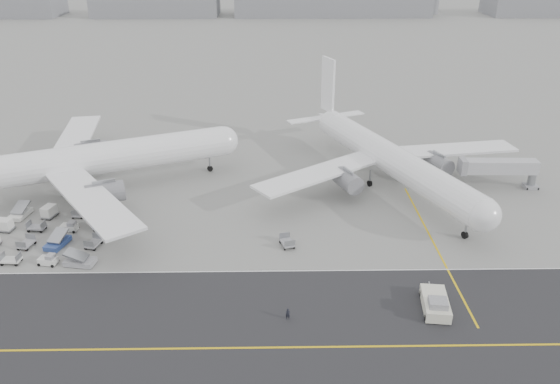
{
  "coord_description": "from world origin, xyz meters",
  "views": [
    {
      "loc": [
        5.01,
        -67.2,
        43.55
      ],
      "look_at": [
        6.29,
        12.0,
        5.67
      ],
      "focal_mm": 35.0,
      "sensor_mm": 36.0,
      "label": 1
    }
  ],
  "objects_px": {
    "airliner_b": "(387,157)",
    "jet_bridge": "(500,168)",
    "ground_crew_a": "(288,314)",
    "pushback_tug": "(436,303)",
    "airliner_a": "(80,161)"
  },
  "relations": [
    {
      "from": "airliner_b",
      "to": "pushback_tug",
      "type": "relative_size",
      "value": 6.17
    },
    {
      "from": "airliner_a",
      "to": "jet_bridge",
      "type": "distance_m",
      "value": 76.96
    },
    {
      "from": "pushback_tug",
      "to": "jet_bridge",
      "type": "xyz_separation_m",
      "value": [
        21.62,
        36.52,
        2.97
      ]
    },
    {
      "from": "airliner_b",
      "to": "jet_bridge",
      "type": "xyz_separation_m",
      "value": [
        20.66,
        -1.88,
        -1.6
      ]
    },
    {
      "from": "airliner_b",
      "to": "ground_crew_a",
      "type": "bearing_deg",
      "value": -138.96
    },
    {
      "from": "pushback_tug",
      "to": "ground_crew_a",
      "type": "height_order",
      "value": "pushback_tug"
    },
    {
      "from": "airliner_b",
      "to": "ground_crew_a",
      "type": "xyz_separation_m",
      "value": [
        -19.74,
        -39.98,
        -4.78
      ]
    },
    {
      "from": "pushback_tug",
      "to": "ground_crew_a",
      "type": "distance_m",
      "value": 18.85
    },
    {
      "from": "airliner_a",
      "to": "jet_bridge",
      "type": "height_order",
      "value": "airliner_a"
    },
    {
      "from": "airliner_a",
      "to": "ground_crew_a",
      "type": "distance_m",
      "value": 52.72
    },
    {
      "from": "ground_crew_a",
      "to": "airliner_a",
      "type": "bearing_deg",
      "value": 130.14
    },
    {
      "from": "airliner_a",
      "to": "ground_crew_a",
      "type": "xyz_separation_m",
      "value": [
        36.53,
        -37.65,
        -5.21
      ]
    },
    {
      "from": "airliner_b",
      "to": "jet_bridge",
      "type": "bearing_deg",
      "value": -27.89
    },
    {
      "from": "jet_bridge",
      "to": "ground_crew_a",
      "type": "xyz_separation_m",
      "value": [
        -40.4,
        -38.09,
        -3.18
      ]
    },
    {
      "from": "airliner_a",
      "to": "pushback_tug",
      "type": "xyz_separation_m",
      "value": [
        55.31,
        -36.07,
        -5.0
      ]
    }
  ]
}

